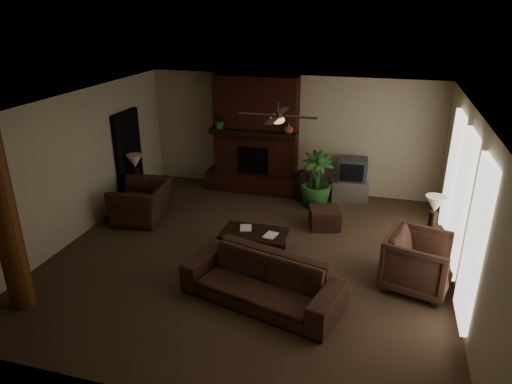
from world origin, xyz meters
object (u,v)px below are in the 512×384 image
(sofa, at_px, (262,274))
(tv_stand, at_px, (348,190))
(armchair_right, at_px, (419,260))
(side_table_left, at_px, (138,193))
(armchair_left, at_px, (141,196))
(lamp_right, at_px, (435,207))
(floor_plant, at_px, (316,192))
(log_column, at_px, (6,222))
(lamp_left, at_px, (135,163))
(ottoman, at_px, (325,218))
(floor_vase, at_px, (303,183))
(side_table_right, at_px, (429,244))
(coffee_table, at_px, (254,235))

(sofa, relative_size, tv_stand, 2.91)
(armchair_right, distance_m, side_table_left, 6.34)
(armchair_left, xyz_separation_m, lamp_right, (5.81, -0.05, 0.46))
(sofa, height_order, armchair_right, armchair_right)
(armchair_left, relative_size, floor_plant, 0.96)
(log_column, xyz_separation_m, lamp_left, (-0.20, 3.96, -0.40))
(sofa, xyz_separation_m, armchair_left, (-3.23, 2.18, 0.05))
(ottoman, relative_size, lamp_right, 0.92)
(armchair_right, height_order, floor_vase, armchair_right)
(log_column, relative_size, floor_plant, 2.19)
(lamp_left, distance_m, side_table_right, 6.39)
(lamp_left, height_order, side_table_right, lamp_left)
(ottoman, height_order, tv_stand, tv_stand)
(log_column, relative_size, sofa, 1.13)
(log_column, bearing_deg, tv_stand, 51.31)
(log_column, height_order, ottoman, log_column)
(log_column, bearing_deg, lamp_left, 92.89)
(sofa, bearing_deg, log_column, -147.68)
(floor_vase, relative_size, lamp_right, 1.18)
(side_table_left, bearing_deg, ottoman, -0.24)
(armchair_left, bearing_deg, armchair_right, 70.37)
(coffee_table, bearing_deg, floor_plant, 72.74)
(ottoman, relative_size, side_table_right, 1.09)
(floor_vase, bearing_deg, tv_stand, 17.51)
(floor_plant, distance_m, side_table_right, 2.93)
(tv_stand, bearing_deg, floor_vase, -177.63)
(ottoman, bearing_deg, armchair_right, -46.20)
(tv_stand, relative_size, side_table_left, 1.55)
(sofa, height_order, lamp_left, lamp_left)
(ottoman, relative_size, floor_vase, 0.78)
(tv_stand, bearing_deg, coffee_table, -130.52)
(floor_vase, distance_m, side_table_right, 3.38)
(tv_stand, distance_m, side_table_right, 2.89)
(floor_plant, bearing_deg, side_table_right, -36.91)
(log_column, xyz_separation_m, sofa, (3.52, 1.09, -0.92))
(coffee_table, xyz_separation_m, lamp_right, (3.10, 0.71, 0.63))
(floor_plant, bearing_deg, tv_stand, 41.45)
(sofa, xyz_separation_m, armchair_right, (2.34, 1.03, 0.03))
(log_column, xyz_separation_m, ottoman, (4.11, 3.94, -1.20))
(tv_stand, xyz_separation_m, lamp_right, (1.66, -2.33, 0.75))
(armchair_left, height_order, armchair_right, armchair_left)
(sofa, height_order, floor_vase, sofa)
(log_column, relative_size, armchair_left, 2.28)
(sofa, relative_size, floor_plant, 1.94)
(side_table_left, relative_size, side_table_right, 1.00)
(floor_vase, distance_m, side_table_left, 3.83)
(lamp_left, height_order, lamp_right, same)
(coffee_table, height_order, side_table_left, side_table_left)
(ottoman, height_order, lamp_left, lamp_left)
(tv_stand, distance_m, side_table_left, 4.91)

